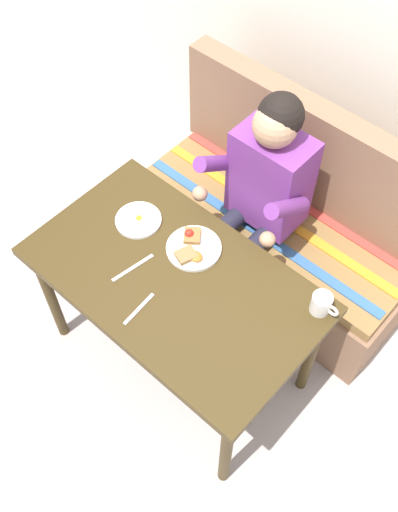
% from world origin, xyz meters
% --- Properties ---
extents(ground_plane, '(8.00, 8.00, 0.00)m').
position_xyz_m(ground_plane, '(0.00, 0.00, 0.00)').
color(ground_plane, '#AFA5A0').
extents(back_wall, '(4.40, 0.10, 2.60)m').
position_xyz_m(back_wall, '(0.00, 1.27, 1.30)').
color(back_wall, silver).
rests_on(back_wall, ground).
extents(table, '(1.20, 0.70, 0.73)m').
position_xyz_m(table, '(0.00, 0.00, 0.65)').
color(table, '#3D2F14').
rests_on(table, ground).
extents(couch, '(1.44, 0.56, 1.00)m').
position_xyz_m(couch, '(0.00, 0.76, 0.33)').
color(couch, '#825F47').
rests_on(couch, ground).
extents(person, '(0.45, 0.61, 1.21)m').
position_xyz_m(person, '(-0.03, 0.59, 0.74)').
color(person, '#733486').
rests_on(person, ground).
extents(plate_breakfast, '(0.23, 0.23, 0.05)m').
position_xyz_m(plate_breakfast, '(-0.04, 0.15, 0.74)').
color(plate_breakfast, white).
rests_on(plate_breakfast, table).
extents(plate_eggs, '(0.20, 0.20, 0.04)m').
position_xyz_m(plate_eggs, '(-0.31, 0.11, 0.74)').
color(plate_eggs, white).
rests_on(plate_eggs, table).
extents(coffee_mug, '(0.12, 0.08, 0.09)m').
position_xyz_m(coffee_mug, '(0.52, 0.27, 0.78)').
color(coffee_mug, white).
rests_on(coffee_mug, table).
extents(fork, '(0.03, 0.17, 0.00)m').
position_xyz_m(fork, '(0.00, -0.20, 0.73)').
color(fork, silver).
rests_on(fork, table).
extents(knife, '(0.05, 0.20, 0.00)m').
position_xyz_m(knife, '(-0.15, -0.08, 0.73)').
color(knife, silver).
rests_on(knife, table).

